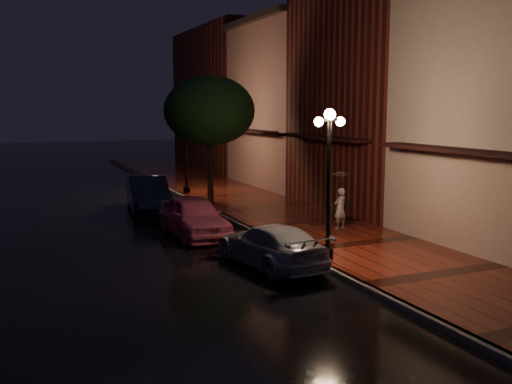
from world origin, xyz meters
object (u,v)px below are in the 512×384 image
street_tree (210,113)px  woman_with_umbrella (341,191)px  parking_meter (330,222)px  silver_car (270,245)px  streetlamp_near (329,175)px  streetlamp_far (186,145)px  pink_car (194,216)px  navy_car (148,194)px

street_tree → woman_with_umbrella: street_tree is taller
woman_with_umbrella → parking_meter: 3.12m
silver_car → woman_with_umbrella: (4.12, 2.90, 0.93)m
streetlamp_near → street_tree: size_ratio=0.74×
streetlamp_far → street_tree: 3.44m
pink_car → streetlamp_far: bearing=73.6°
silver_car → woman_with_umbrella: bearing=-151.9°
streetlamp_near → pink_car: bearing=116.4°
street_tree → parking_meter: (0.39, -10.06, -3.24)m
woman_with_umbrella → streetlamp_far: bearing=-91.0°
street_tree → woman_with_umbrella: size_ratio=2.78×
streetlamp_near → navy_car: size_ratio=0.94×
streetlamp_far → silver_car: 13.77m
navy_car → street_tree: bearing=14.6°
streetlamp_near → parking_meter: bearing=55.2°
streetlamp_far → street_tree: size_ratio=0.74×
navy_car → parking_meter: (3.43, -9.65, 0.25)m
woman_with_umbrella → parking_meter: bearing=38.0°
streetlamp_near → pink_car: (-2.46, 4.95, -1.89)m
pink_car → navy_car: (-0.32, 5.63, 0.04)m
street_tree → navy_car: street_tree is taller
woman_with_umbrella → parking_meter: woman_with_umbrella is taller
streetlamp_far → parking_meter: (0.65, -13.06, -1.59)m
street_tree → parking_meter: bearing=-87.8°
streetlamp_near → streetlamp_far: (0.00, 14.00, 0.00)m
parking_meter → streetlamp_near: bearing=-105.1°
streetlamp_far → silver_car: bearing=-96.7°
streetlamp_near → streetlamp_far: 14.00m
silver_car → streetlamp_far: bearing=-103.7°
woman_with_umbrella → parking_meter: size_ratio=1.48×
pink_car → navy_car: navy_car is taller
silver_car → street_tree: bearing=-107.0°
streetlamp_far → navy_car: (-2.78, -3.42, -1.84)m
streetlamp_far → silver_car: (-1.60, -13.53, -1.99)m
streetlamp_far → navy_car: bearing=-129.1°
streetlamp_far → pink_car: streetlamp_far is taller
silver_car → parking_meter: size_ratio=2.95×
parking_meter → silver_car: bearing=-148.6°
streetlamp_near → parking_meter: 1.96m
streetlamp_far → pink_car: bearing=-105.2°
silver_car → woman_with_umbrella: size_ratio=2.00×
pink_car → parking_meter: size_ratio=2.97×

